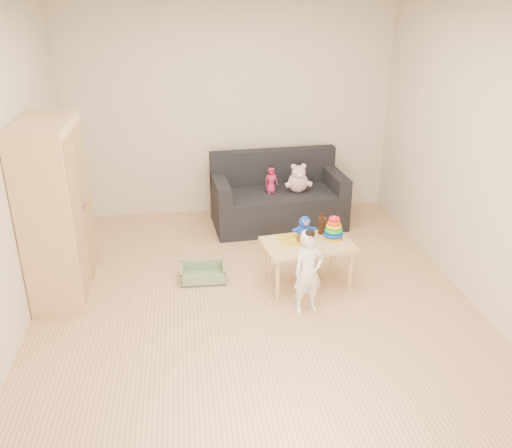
{
  "coord_description": "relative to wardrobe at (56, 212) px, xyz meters",
  "views": [
    {
      "loc": [
        -0.58,
        -4.36,
        2.67
      ],
      "look_at": [
        0.05,
        0.25,
        0.65
      ],
      "focal_mm": 38.0,
      "sensor_mm": 36.0,
      "label": 1
    }
  ],
  "objects": [
    {
      "name": "room",
      "position": [
        1.76,
        -0.36,
        0.47
      ],
      "size": [
        4.5,
        4.5,
        4.5
      ],
      "color": "tan",
      "rests_on": "ground"
    },
    {
      "name": "wardrobe",
      "position": [
        0.0,
        0.0,
        0.0
      ],
      "size": [
        0.46,
        0.92,
        1.66
      ],
      "primitive_type": "cube",
      "color": "#EBB881",
      "rests_on": "ground"
    },
    {
      "name": "sofa",
      "position": [
        2.28,
        1.32,
        -0.61
      ],
      "size": [
        1.62,
        0.89,
        0.44
      ],
      "primitive_type": "cube",
      "rotation": [
        0.0,
        0.0,
        0.07
      ],
      "color": "black",
      "rests_on": "ground"
    },
    {
      "name": "play_table",
      "position": [
        2.3,
        -0.15,
        -0.61
      ],
      "size": [
        0.9,
        0.64,
        0.44
      ],
      "primitive_type": "cube",
      "rotation": [
        0.0,
        0.0,
        0.13
      ],
      "color": "#F0D983",
      "rests_on": "ground"
    },
    {
      "name": "storage_bin",
      "position": [
        1.3,
        0.07,
        -0.76
      ],
      "size": [
        0.45,
        0.34,
        0.13
      ],
      "primitive_type": null,
      "rotation": [
        0.0,
        0.0,
        -0.03
      ],
      "color": "gray",
      "rests_on": "ground"
    },
    {
      "name": "toddler",
      "position": [
        2.21,
        -0.63,
        -0.45
      ],
      "size": [
        0.32,
        0.25,
        0.76
      ],
      "primitive_type": "imported",
      "rotation": [
        0.0,
        0.0,
        0.24
      ],
      "color": "white",
      "rests_on": "ground"
    },
    {
      "name": "pink_bear",
      "position": [
        2.5,
        1.26,
        -0.24
      ],
      "size": [
        0.28,
        0.25,
        0.29
      ],
      "primitive_type": null,
      "rotation": [
        0.0,
        0.0,
        0.12
      ],
      "color": "#E1A5AF",
      "rests_on": "sofa"
    },
    {
      "name": "doll",
      "position": [
        2.18,
        1.26,
        -0.23
      ],
      "size": [
        0.18,
        0.14,
        0.31
      ],
      "primitive_type": "imported",
      "rotation": [
        0.0,
        0.0,
        0.2
      ],
      "color": "#B9224F",
      "rests_on": "sofa"
    },
    {
      "name": "ring_stacker",
      "position": [
        2.57,
        -0.08,
        -0.3
      ],
      "size": [
        0.2,
        0.2,
        0.22
      ],
      "color": "orange",
      "rests_on": "play_table"
    },
    {
      "name": "brown_bottle",
      "position": [
        2.49,
        0.04,
        -0.3
      ],
      "size": [
        0.07,
        0.07,
        0.21
      ],
      "color": "black",
      "rests_on": "play_table"
    },
    {
      "name": "blue_plush",
      "position": [
        2.29,
        -0.03,
        -0.27
      ],
      "size": [
        0.23,
        0.2,
        0.23
      ],
      "primitive_type": null,
      "rotation": [
        0.0,
        0.0,
        0.29
      ],
      "color": "blue",
      "rests_on": "play_table"
    },
    {
      "name": "wooden_figure",
      "position": [
        2.21,
        -0.15,
        -0.34
      ],
      "size": [
        0.05,
        0.04,
        0.1
      ],
      "primitive_type": null,
      "rotation": [
        0.0,
        0.0,
        0.35
      ],
      "color": "brown",
      "rests_on": "play_table"
    },
    {
      "name": "yellow_book",
      "position": [
        2.16,
        -0.08,
        -0.38
      ],
      "size": [
        0.24,
        0.24,
        0.02
      ],
      "primitive_type": "cube",
      "rotation": [
        0.0,
        0.0,
        -0.05
      ],
      "color": "gold",
      "rests_on": "play_table"
    }
  ]
}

